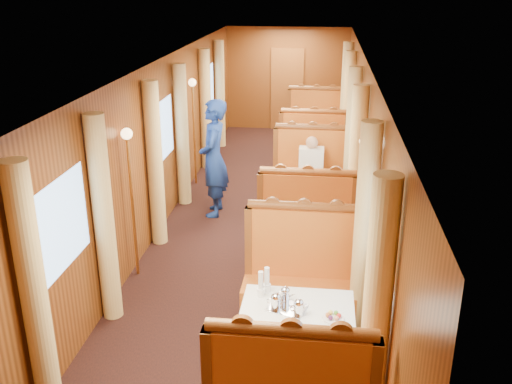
% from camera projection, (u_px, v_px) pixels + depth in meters
% --- Properties ---
extents(floor, '(3.00, 12.00, 0.01)m').
position_uv_depth(floor, '(260.00, 224.00, 8.90)').
color(floor, black).
rests_on(floor, ground).
extents(ceiling, '(3.00, 12.00, 0.01)m').
position_uv_depth(ceiling, '(260.00, 62.00, 8.01)').
color(ceiling, silver).
rests_on(ceiling, wall_left).
extents(wall_far, '(3.00, 0.01, 2.50)m').
position_uv_depth(wall_far, '(287.00, 79.00, 14.03)').
color(wall_far, brown).
rests_on(wall_far, floor).
extents(wall_left, '(0.01, 12.00, 2.50)m').
position_uv_depth(wall_left, '(162.00, 144.00, 8.63)').
color(wall_left, brown).
rests_on(wall_left, floor).
extents(wall_right, '(0.01, 12.00, 2.50)m').
position_uv_depth(wall_right, '(362.00, 151.00, 8.29)').
color(wall_right, brown).
rests_on(wall_right, floor).
extents(doorway_far, '(0.80, 0.04, 2.00)m').
position_uv_depth(doorway_far, '(287.00, 90.00, 14.09)').
color(doorway_far, brown).
rests_on(doorway_far, floor).
extents(table_near, '(1.05, 0.72, 0.75)m').
position_uv_depth(table_near, '(297.00, 341.00, 5.44)').
color(table_near, white).
rests_on(table_near, floor).
extents(banquette_near_aft, '(1.30, 0.55, 1.34)m').
position_uv_depth(banquette_near_aft, '(301.00, 283.00, 6.36)').
color(banquette_near_aft, '#B43C14').
rests_on(banquette_near_aft, floor).
extents(table_mid, '(1.05, 0.72, 0.75)m').
position_uv_depth(table_mid, '(309.00, 204.00, 8.69)').
color(table_mid, white).
rests_on(table_mid, floor).
extents(banquette_mid_fwd, '(1.30, 0.55, 1.34)m').
position_uv_depth(banquette_mid_fwd, '(306.00, 229.00, 7.73)').
color(banquette_mid_fwd, '#B43C14').
rests_on(banquette_mid_fwd, floor).
extents(banquette_mid_aft, '(1.30, 0.55, 1.34)m').
position_uv_depth(banquette_mid_aft, '(311.00, 179.00, 9.61)').
color(banquette_mid_aft, '#B43C14').
rests_on(banquette_mid_aft, floor).
extents(table_far, '(1.05, 0.72, 0.75)m').
position_uv_depth(table_far, '(314.00, 142.00, 11.93)').
color(table_far, white).
rests_on(table_far, floor).
extents(banquette_far_fwd, '(1.30, 0.55, 1.34)m').
position_uv_depth(banquette_far_fwd, '(313.00, 154.00, 10.98)').
color(banquette_far_fwd, '#B43C14').
rests_on(banquette_far_fwd, floor).
extents(banquette_far_aft, '(1.30, 0.55, 1.34)m').
position_uv_depth(banquette_far_aft, '(315.00, 128.00, 12.86)').
color(banquette_far_aft, '#B43C14').
rests_on(banquette_far_aft, floor).
extents(tea_tray, '(0.40, 0.35, 0.01)m').
position_uv_depth(tea_tray, '(287.00, 308.00, 5.27)').
color(tea_tray, silver).
rests_on(tea_tray, table_near).
extents(teapot_left, '(0.17, 0.14, 0.13)m').
position_uv_depth(teapot_left, '(276.00, 303.00, 5.24)').
color(teapot_left, silver).
rests_on(teapot_left, tea_tray).
extents(teapot_right, '(0.18, 0.15, 0.12)m').
position_uv_depth(teapot_right, '(299.00, 309.00, 5.16)').
color(teapot_right, silver).
rests_on(teapot_right, tea_tray).
extents(teapot_back, '(0.17, 0.14, 0.12)m').
position_uv_depth(teapot_back, '(285.00, 296.00, 5.37)').
color(teapot_back, silver).
rests_on(teapot_back, tea_tray).
extents(fruit_plate, '(0.20, 0.20, 0.05)m').
position_uv_depth(fruit_plate, '(333.00, 317.00, 5.12)').
color(fruit_plate, white).
rests_on(fruit_plate, table_near).
extents(cup_inboard, '(0.08, 0.08, 0.26)m').
position_uv_depth(cup_inboard, '(261.00, 286.00, 5.45)').
color(cup_inboard, white).
rests_on(cup_inboard, table_near).
extents(cup_outboard, '(0.08, 0.08, 0.26)m').
position_uv_depth(cup_outboard, '(267.00, 282.00, 5.52)').
color(cup_outboard, white).
rests_on(cup_outboard, table_near).
extents(rose_vase_mid, '(0.06, 0.06, 0.36)m').
position_uv_depth(rose_vase_mid, '(308.00, 171.00, 8.46)').
color(rose_vase_mid, silver).
rests_on(rose_vase_mid, table_mid).
extents(rose_vase_far, '(0.06, 0.06, 0.36)m').
position_uv_depth(rose_vase_far, '(316.00, 116.00, 11.72)').
color(rose_vase_far, silver).
rests_on(rose_vase_far, table_far).
extents(window_left_near, '(0.01, 1.20, 0.90)m').
position_uv_depth(window_left_near, '(60.00, 227.00, 5.30)').
color(window_left_near, '#81ADE3').
rests_on(window_left_near, wall_left).
extents(curtain_left_near_a, '(0.22, 0.22, 2.35)m').
position_uv_depth(curtain_left_near_a, '(34.00, 297.00, 4.67)').
color(curtain_left_near_a, '#E2BF73').
rests_on(curtain_left_near_a, floor).
extents(curtain_left_near_b, '(0.22, 0.22, 2.35)m').
position_uv_depth(curtain_left_near_b, '(104.00, 221.00, 6.11)').
color(curtain_left_near_b, '#E2BF73').
rests_on(curtain_left_near_b, floor).
extents(window_right_near, '(0.01, 1.20, 0.90)m').
position_uv_depth(window_right_near, '(384.00, 243.00, 4.97)').
color(window_right_near, '#81ADE3').
rests_on(window_right_near, wall_right).
extents(curtain_right_near_a, '(0.22, 0.22, 2.35)m').
position_uv_depth(curtain_right_near_a, '(376.00, 319.00, 4.36)').
color(curtain_right_near_a, '#E2BF73').
rests_on(curtain_right_near_a, floor).
extents(curtain_right_near_b, '(0.22, 0.22, 2.35)m').
position_uv_depth(curtain_right_near_b, '(364.00, 234.00, 5.81)').
color(curtain_right_near_b, '#E2BF73').
rests_on(curtain_right_near_b, floor).
extents(window_left_mid, '(0.01, 1.20, 0.90)m').
position_uv_depth(window_left_mid, '(162.00, 131.00, 8.55)').
color(window_left_mid, '#81ADE3').
rests_on(window_left_mid, wall_left).
extents(curtain_left_mid_a, '(0.22, 0.22, 2.35)m').
position_uv_depth(curtain_left_mid_a, '(155.00, 165.00, 7.91)').
color(curtain_left_mid_a, '#E2BF73').
rests_on(curtain_left_mid_a, floor).
extents(curtain_left_mid_b, '(0.22, 0.22, 2.35)m').
position_uv_depth(curtain_left_mid_b, '(182.00, 136.00, 9.36)').
color(curtain_left_mid_b, '#E2BF73').
rests_on(curtain_left_mid_b, floor).
extents(window_right_mid, '(0.01, 1.20, 0.90)m').
position_uv_depth(window_right_mid, '(362.00, 138.00, 8.22)').
color(window_right_mid, '#81ADE3').
rests_on(window_right_mid, wall_right).
extents(curtain_right_mid_a, '(0.22, 0.22, 2.35)m').
position_uv_depth(curtain_right_mid_a, '(356.00, 173.00, 7.61)').
color(curtain_right_mid_a, '#E2BF73').
rests_on(curtain_right_mid_a, floor).
extents(curtain_right_mid_b, '(0.22, 0.22, 2.35)m').
position_uv_depth(curtain_right_mid_b, '(352.00, 141.00, 9.06)').
color(curtain_right_mid_b, '#E2BF73').
rests_on(curtain_right_mid_b, floor).
extents(window_left_far, '(0.01, 1.20, 0.90)m').
position_uv_depth(window_left_far, '(208.00, 88.00, 11.80)').
color(window_left_far, '#81ADE3').
rests_on(window_left_far, wall_left).
extents(curtain_left_far_a, '(0.22, 0.22, 2.35)m').
position_uv_depth(curtain_left_far_a, '(206.00, 110.00, 11.16)').
color(curtain_left_far_a, '#E2BF73').
rests_on(curtain_left_far_a, floor).
extents(curtain_left_far_b, '(0.22, 0.22, 2.35)m').
position_uv_depth(curtain_left_far_b, '(220.00, 94.00, 12.61)').
color(curtain_left_far_b, '#E2BF73').
rests_on(curtain_left_far_b, floor).
extents(window_right_far, '(0.01, 1.20, 0.90)m').
position_uv_depth(window_right_far, '(353.00, 92.00, 11.47)').
color(window_right_far, '#81ADE3').
rests_on(window_right_far, wall_right).
extents(curtain_right_far_a, '(0.22, 0.22, 2.35)m').
position_uv_depth(curtain_right_far_a, '(348.00, 114.00, 10.86)').
color(curtain_right_far_a, '#E2BF73').
rests_on(curtain_right_far_a, floor).
extents(curtain_right_far_b, '(0.22, 0.22, 2.35)m').
position_uv_depth(curtain_right_far_b, '(346.00, 97.00, 12.30)').
color(curtain_right_far_b, '#E2BF73').
rests_on(curtain_right_far_b, floor).
extents(sconce_left_fore, '(0.14, 0.14, 1.95)m').
position_uv_depth(sconce_left_fore, '(130.00, 173.00, 6.94)').
color(sconce_left_fore, '#BF8C3F').
rests_on(sconce_left_fore, floor).
extents(sconce_right_fore, '(0.14, 0.14, 1.95)m').
position_uv_depth(sconce_right_fore, '(363.00, 182.00, 6.63)').
color(sconce_right_fore, '#BF8C3F').
rests_on(sconce_right_fore, floor).
extents(sconce_left_aft, '(0.14, 0.14, 1.95)m').
position_uv_depth(sconce_left_aft, '(193.00, 110.00, 10.19)').
color(sconce_left_aft, '#BF8C3F').
rests_on(sconce_left_aft, floor).
extents(sconce_right_aft, '(0.14, 0.14, 1.95)m').
position_uv_depth(sconce_right_aft, '(351.00, 114.00, 9.88)').
color(sconce_right_aft, '#BF8C3F').
rests_on(sconce_right_aft, floor).
extents(steward, '(0.50, 0.72, 1.88)m').
position_uv_depth(steward, '(214.00, 158.00, 8.99)').
color(steward, navy).
rests_on(steward, floor).
extents(passenger, '(0.40, 0.44, 0.76)m').
position_uv_depth(passenger, '(311.00, 165.00, 9.31)').
color(passenger, beige).
rests_on(passenger, banquette_mid_aft).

